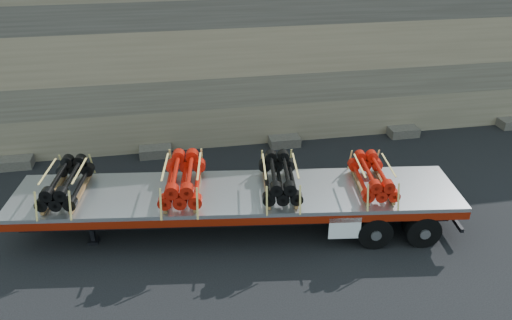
# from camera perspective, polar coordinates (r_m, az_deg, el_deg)

# --- Properties ---
(ground) EXTENTS (120.00, 120.00, 0.00)m
(ground) POSITION_cam_1_polar(r_m,az_deg,el_deg) (15.41, 0.01, -6.45)
(ground) COLOR black
(ground) RESTS_ON ground
(rock_wall) EXTENTS (44.00, 3.00, 7.00)m
(rock_wall) POSITION_cam_1_polar(r_m,az_deg,el_deg) (19.86, -3.47, 12.62)
(rock_wall) COLOR #7A6B54
(rock_wall) RESTS_ON ground
(trailer) EXTENTS (12.84, 4.11, 1.26)m
(trailer) POSITION_cam_1_polar(r_m,az_deg,el_deg) (14.58, -2.19, -5.68)
(trailer) COLOR #B6B9BE
(trailer) RESTS_ON ground
(bundle_front) EXTENTS (1.33, 2.24, 0.75)m
(bundle_front) POSITION_cam_1_polar(r_m,az_deg,el_deg) (14.82, -20.89, -2.52)
(bundle_front) COLOR black
(bundle_front) RESTS_ON trailer
(bundle_midfront) EXTENTS (1.45, 2.43, 0.81)m
(bundle_midfront) POSITION_cam_1_polar(r_m,az_deg,el_deg) (14.12, -8.34, -2.25)
(bundle_midfront) COLOR #BA1709
(bundle_midfront) RESTS_ON trailer
(bundle_midrear) EXTENTS (1.35, 2.27, 0.76)m
(bundle_midrear) POSITION_cam_1_polar(r_m,az_deg,el_deg) (14.10, 2.72, -2.11)
(bundle_midrear) COLOR black
(bundle_midrear) RESTS_ON trailer
(bundle_rear) EXTENTS (1.27, 2.14, 0.72)m
(bundle_rear) POSITION_cam_1_polar(r_m,az_deg,el_deg) (14.59, 13.19, -1.89)
(bundle_rear) COLOR #BA1709
(bundle_rear) RESTS_ON trailer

